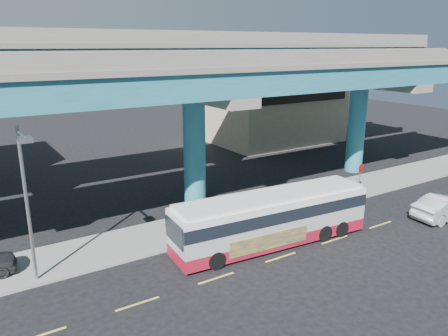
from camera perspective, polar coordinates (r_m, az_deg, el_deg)
ground at (r=23.89m, az=6.96°, el=-11.22°), size 120.00×120.00×0.00m
sidewalk at (r=27.90m, az=-0.25°, el=-6.82°), size 70.00×4.00×0.15m
lane_markings at (r=23.68m, az=7.43°, el=-11.47°), size 58.00×0.12×0.01m
viaduct at (r=28.91m, az=-4.18°, el=12.46°), size 52.00×12.40×11.70m
building_beige at (r=51.01m, az=6.42°, el=7.49°), size 14.00×10.23×7.00m
transit_bus at (r=24.43m, az=6.30°, el=-6.36°), size 11.74×3.37×2.97m
sedan at (r=31.48m, az=27.05°, el=-4.53°), size 2.34×5.09×1.60m
street_lamp at (r=20.72m, az=-24.42°, el=-2.11°), size 0.50×2.41×7.32m
stop_sign at (r=33.47m, az=17.39°, el=-0.56°), size 0.68×0.18×2.31m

